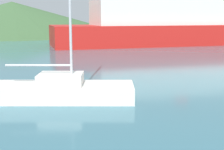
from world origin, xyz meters
TOP-DOWN VIEW (x-y plane):
  - sailboat_inner at (-1.57, 14.45)m, footprint 6.94×3.09m
  - ferry_distant at (15.05, 42.80)m, footprint 37.77×13.30m
  - hill_central at (-13.89, 76.14)m, footprint 51.59×51.59m
  - hill_east at (16.00, 81.31)m, footprint 26.17×26.17m

SIDE VIEW (x-z plane):
  - sailboat_inner at x=-1.57m, z-range -4.54..5.54m
  - ferry_distant at x=15.05m, z-range -1.22..7.26m
  - hill_central at x=-13.89m, z-range 0.00..7.19m
  - hill_east at x=16.00m, z-range 0.00..13.48m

